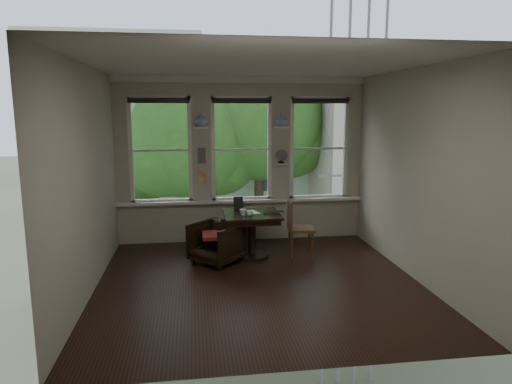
{
  "coord_description": "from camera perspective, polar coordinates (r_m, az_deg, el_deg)",
  "views": [
    {
      "loc": [
        -0.88,
        -6.06,
        2.4
      ],
      "look_at": [
        0.09,
        0.9,
        1.14
      ],
      "focal_mm": 32.0,
      "sensor_mm": 36.0,
      "label": 1
    }
  ],
  "objects": [
    {
      "name": "table",
      "position": [
        7.53,
        -0.54,
        -5.44
      ],
      "size": [
        0.9,
        0.9,
        0.75
      ],
      "primitive_type": null,
      "color": "black",
      "rests_on": "ground"
    },
    {
      "name": "laptop",
      "position": [
        7.4,
        2.26,
        -2.62
      ],
      "size": [
        0.35,
        0.24,
        0.03
      ],
      "primitive_type": "imported",
      "rotation": [
        0.0,
        0.0,
        -0.05
      ],
      "color": "black",
      "rests_on": "table"
    },
    {
      "name": "intercom",
      "position": [
        8.28,
        -6.81,
        4.54
      ],
      "size": [
        0.14,
        0.06,
        0.28
      ],
      "primitive_type": "cube",
      "color": "#59544F",
      "rests_on": "ground"
    },
    {
      "name": "mug",
      "position": [
        7.28,
        -1.62,
        -2.53
      ],
      "size": [
        0.14,
        0.14,
        0.1
      ],
      "primitive_type": "imported",
      "rotation": [
        0.0,
        0.0,
        -0.32
      ],
      "color": "white",
      "rests_on": "table"
    },
    {
      "name": "wall_back",
      "position": [
        8.4,
        -1.84,
        4.01
      ],
      "size": [
        4.5,
        0.0,
        4.5
      ],
      "primitive_type": "plane",
      "rotation": [
        1.57,
        0.0,
        0.0
      ],
      "color": "beige",
      "rests_on": "ground"
    },
    {
      "name": "window_left",
      "position": [
        8.36,
        -11.83,
        5.14
      ],
      "size": [
        1.1,
        0.12,
        1.9
      ],
      "primitive_type": null,
      "color": "white",
      "rests_on": "ground"
    },
    {
      "name": "shelf_left",
      "position": [
        8.21,
        -6.88,
        8.0
      ],
      "size": [
        0.26,
        0.16,
        0.03
      ],
      "primitive_type": "cube",
      "color": "white",
      "rests_on": "ground"
    },
    {
      "name": "side_chair_right",
      "position": [
        7.67,
        5.63,
        -4.54
      ],
      "size": [
        0.45,
        0.45,
        0.92
      ],
      "primitive_type": null,
      "rotation": [
        0.0,
        0.0,
        1.48
      ],
      "color": "#4E2E1B",
      "rests_on": "ground"
    },
    {
      "name": "wall_front",
      "position": [
        4.01,
        4.99,
        -2.88
      ],
      "size": [
        4.5,
        0.0,
        4.5
      ],
      "primitive_type": "plane",
      "rotation": [
        -1.57,
        0.0,
        0.0
      ],
      "color": "beige",
      "rests_on": "ground"
    },
    {
      "name": "tablet",
      "position": [
        7.67,
        -2.22,
        -1.43
      ],
      "size": [
        0.16,
        0.08,
        0.22
      ],
      "primitive_type": "cube",
      "rotation": [
        -0.26,
        0.0,
        0.01
      ],
      "color": "black",
      "rests_on": "table"
    },
    {
      "name": "drinking_glass",
      "position": [
        7.15,
        -0.83,
        -2.8
      ],
      "size": [
        0.13,
        0.13,
        0.09
      ],
      "primitive_type": "imported",
      "rotation": [
        0.0,
        0.0,
        0.1
      ],
      "color": "white",
      "rests_on": "table"
    },
    {
      "name": "papers",
      "position": [
        7.5,
        -0.66,
        -2.53
      ],
      "size": [
        0.31,
        0.36,
        0.0
      ],
      "primitive_type": "cube",
      "rotation": [
        0.0,
        0.0,
        0.35
      ],
      "color": "silver",
      "rests_on": "table"
    },
    {
      "name": "sticky_notes",
      "position": [
        8.32,
        -6.76,
        2.15
      ],
      "size": [
        0.16,
        0.01,
        0.24
      ],
      "primitive_type": null,
      "color": "pink",
      "rests_on": "ground"
    },
    {
      "name": "window_right",
      "position": [
        8.66,
        7.78,
        5.43
      ],
      "size": [
        1.1,
        0.12,
        1.9
      ],
      "primitive_type": null,
      "color": "white",
      "rests_on": "ground"
    },
    {
      "name": "cushion_red",
      "position": [
        7.29,
        -4.93,
        -5.4
      ],
      "size": [
        0.45,
        0.45,
        0.06
      ],
      "primitive_type": "cube",
      "color": "maroon",
      "rests_on": "armchair_left"
    },
    {
      "name": "ground",
      "position": [
        6.58,
        0.35,
        -11.25
      ],
      "size": [
        4.5,
        4.5,
        0.0
      ],
      "primitive_type": "plane",
      "color": "black",
      "rests_on": "ground"
    },
    {
      "name": "window_center",
      "position": [
        8.38,
        -1.85,
        5.37
      ],
      "size": [
        1.1,
        0.12,
        1.9
      ],
      "primitive_type": null,
      "color": "white",
      "rests_on": "ground"
    },
    {
      "name": "wall_left",
      "position": [
        6.28,
        -20.42,
        1.26
      ],
      "size": [
        0.0,
        4.5,
        4.5
      ],
      "primitive_type": "plane",
      "rotation": [
        1.57,
        0.0,
        1.57
      ],
      "color": "beige",
      "rests_on": "ground"
    },
    {
      "name": "wall_right",
      "position": [
        6.88,
        19.27,
        2.06
      ],
      "size": [
        0.0,
        4.5,
        4.5
      ],
      "primitive_type": "plane",
      "rotation": [
        1.57,
        0.0,
        -1.57
      ],
      "color": "beige",
      "rests_on": "ground"
    },
    {
      "name": "desk_fan",
      "position": [
        8.39,
        3.19,
        4.19
      ],
      "size": [
        0.2,
        0.2,
        0.24
      ],
      "primitive_type": null,
      "color": "#59544F",
      "rests_on": "ground"
    },
    {
      "name": "ceiling",
      "position": [
        6.15,
        0.38,
        15.75
      ],
      "size": [
        4.5,
        4.5,
        0.0
      ],
      "primitive_type": "plane",
      "rotation": [
        3.14,
        0.0,
        0.0
      ],
      "color": "silver",
      "rests_on": "ground"
    },
    {
      "name": "shelf_right",
      "position": [
        8.37,
        3.2,
        8.09
      ],
      "size": [
        0.26,
        0.16,
        0.03
      ],
      "primitive_type": "cube",
      "color": "white",
      "rests_on": "ground"
    },
    {
      "name": "vase_left",
      "position": [
        8.21,
        -6.9,
        8.97
      ],
      "size": [
        0.24,
        0.24,
        0.25
      ],
      "primitive_type": "imported",
      "color": "white",
      "rests_on": "shelf_left"
    },
    {
      "name": "armchair_left",
      "position": [
        7.32,
        -4.92,
        -6.31
      ],
      "size": [
        1.01,
        1.01,
        0.66
      ],
      "primitive_type": "imported",
      "rotation": [
        0.0,
        0.0,
        -0.77
      ],
      "color": "black",
      "rests_on": "ground"
    },
    {
      "name": "vase_right",
      "position": [
        8.36,
        3.21,
        9.05
      ],
      "size": [
        0.24,
        0.24,
        0.25
      ],
      "primitive_type": "imported",
      "color": "white",
      "rests_on": "shelf_right"
    }
  ]
}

